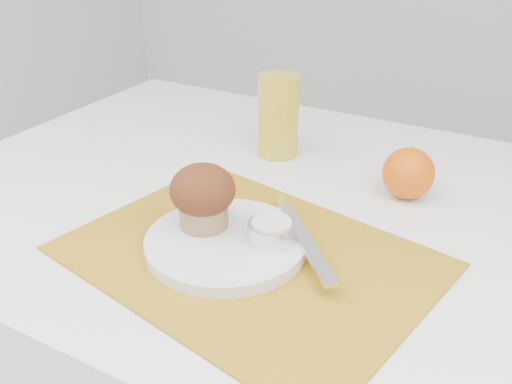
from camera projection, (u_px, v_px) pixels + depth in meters
The scene contains 10 objects.
placemat at pixel (248, 256), 0.73m from camera, with size 0.45×0.33×0.00m, color #AB7A17.
plate at pixel (226, 243), 0.74m from camera, with size 0.21×0.21×0.02m, color silver.
ramekin at pixel (272, 232), 0.72m from camera, with size 0.06×0.06×0.03m, color silver.
cream at pixel (272, 223), 0.71m from camera, with size 0.05×0.05×0.01m, color silver.
raspberry_near at pixel (259, 225), 0.74m from camera, with size 0.02×0.02×0.02m, color #5B020F.
raspberry_far at pixel (273, 231), 0.73m from camera, with size 0.02×0.02×0.02m, color #560215.
butter_knife at pixel (302, 235), 0.73m from camera, with size 0.22×0.02×0.01m, color white.
orange at pixel (408, 173), 0.86m from camera, with size 0.08×0.08×0.08m, color #EB5A08.
juice_glass at pixel (278, 116), 0.98m from camera, with size 0.07×0.07×0.14m, color gold.
muffin at pixel (203, 195), 0.74m from camera, with size 0.09×0.09×0.09m.
Camera 1 is at (0.30, -0.63, 1.17)m, focal length 40.00 mm.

